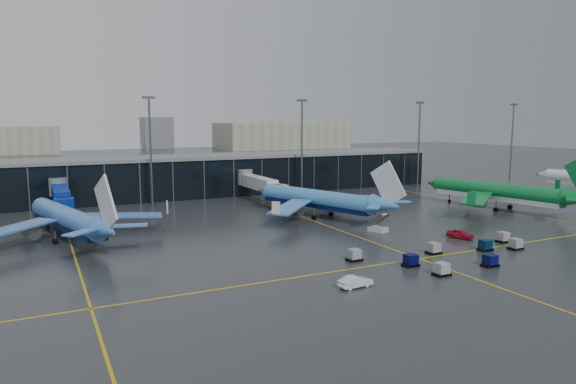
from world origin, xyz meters
name	(u,v)px	position (x,y,z in m)	size (l,w,h in m)	color
ground	(309,244)	(0.00, 0.00, 0.00)	(600.00, 600.00, 0.00)	#282B2D
terminal_pier	(199,175)	(0.00, 62.00, 5.42)	(142.00, 17.00, 10.70)	black
jet_bridges	(61,196)	(-35.00, 42.99, 4.55)	(94.00, 27.50, 7.20)	#595B60
flood_masts	(231,145)	(5.00, 50.00, 13.81)	(203.00, 0.50, 25.50)	#595B60
distant_hangars	(181,137)	(49.94, 270.08, 8.79)	(260.00, 71.00, 22.00)	#B2AD99
taxi_lines	(329,226)	(10.00, 10.61, 0.01)	(220.00, 120.00, 0.02)	gold
airliner_arkefly	(66,205)	(-35.15, 21.06, 5.89)	(33.63, 38.30, 11.77)	#3E76CC
airliner_klm_near	(316,188)	(12.69, 20.35, 6.01)	(34.34, 39.11, 12.02)	#3F89CF
airliner_aer_lingus	(496,181)	(53.71, 10.34, 6.39)	(36.54, 41.61, 12.79)	#0D7334
baggage_carts	(456,252)	(15.41, -16.85, 0.76)	(30.63, 12.48, 1.70)	black
mobile_airstair	(378,227)	(15.76, 2.83, 0.77)	(3.21, 3.78, 3.45)	silver
service_van_red	(460,234)	(25.01, -7.89, 0.77)	(1.82, 4.52, 1.54)	#A90D26
service_van_white	(355,281)	(-5.54, -21.65, 0.73)	(1.54, 4.43, 1.46)	silver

